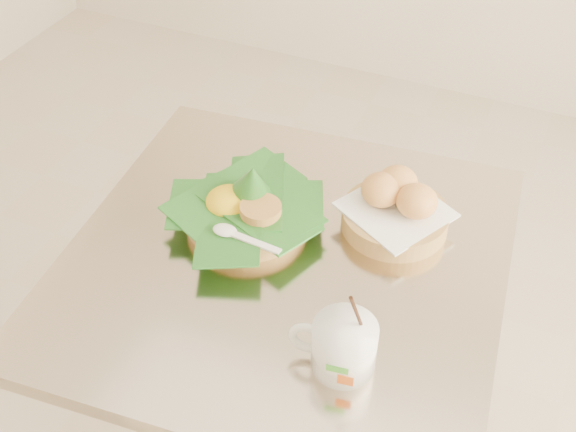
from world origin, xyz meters
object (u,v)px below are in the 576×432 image
at_px(coffee_mug, 342,345).
at_px(rice_basket, 246,205).
at_px(cafe_table, 286,341).
at_px(bread_basket, 396,208).

bearing_deg(coffee_mug, rice_basket, 139.64).
bearing_deg(rice_basket, coffee_mug, -40.36).
relative_size(cafe_table, bread_basket, 3.69).
relative_size(cafe_table, coffee_mug, 4.87).
bearing_deg(coffee_mug, cafe_table, 134.08).
bearing_deg(cafe_table, rice_basket, 151.38).
relative_size(rice_basket, coffee_mug, 1.66).
height_order(bread_basket, coffee_mug, coffee_mug).
height_order(cafe_table, bread_basket, bread_basket).
bearing_deg(coffee_mug, bread_basket, 93.59).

